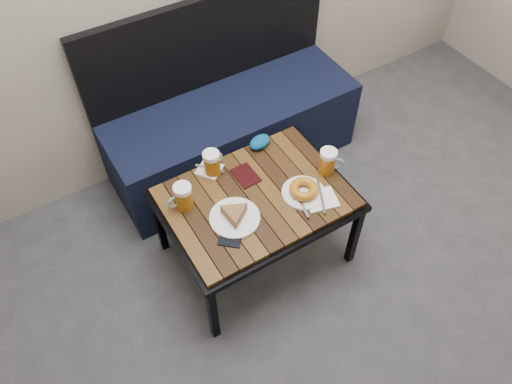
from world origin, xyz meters
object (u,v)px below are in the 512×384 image
plate_bagel (304,191)px  passport_navy (232,234)px  knit_pouch (260,142)px  beer_mug_left (183,197)px  cafe_table (256,202)px  passport_burgundy (246,176)px  beer_mug_centre (212,163)px  beer_mug_right (328,161)px  plate_pie (235,216)px  bench (230,125)px

plate_bagel → passport_navy: plate_bagel is taller
passport_navy → knit_pouch: bearing=87.0°
beer_mug_left → plate_bagel: size_ratio=0.52×
cafe_table → passport_burgundy: (0.02, 0.13, 0.05)m
passport_burgundy → plate_bagel: bearing=-55.7°
beer_mug_centre → beer_mug_right: 0.53m
cafe_table → passport_burgundy: size_ratio=6.25×
passport_navy → passport_burgundy: bearing=90.7°
passport_burgundy → knit_pouch: size_ratio=1.15×
plate_pie → passport_navy: bearing=-129.4°
passport_navy → knit_pouch: knit_pouch is taller
beer_mug_centre → plate_pie: size_ratio=0.57×
passport_navy → bench: bearing=103.0°
cafe_table → plate_pie: 0.17m
plate_pie → beer_mug_right: bearing=2.3°
plate_pie → plate_bagel: size_ratio=0.89×
beer_mug_centre → passport_navy: bearing=-129.7°
knit_pouch → plate_bagel: bearing=-88.6°
beer_mug_right → passport_burgundy: size_ratio=0.95×
beer_mug_left → passport_navy: beer_mug_left is taller
cafe_table → knit_pouch: bearing=55.3°
cafe_table → beer_mug_right: 0.38m
beer_mug_right → knit_pouch: (-0.18, 0.30, -0.04)m
beer_mug_centre → passport_navy: beer_mug_centre is taller
bench → passport_burgundy: bearing=-111.3°
plate_bagel → beer_mug_left: bearing=156.0°
bench → passport_burgundy: (-0.20, -0.52, 0.20)m
beer_mug_right → beer_mug_centre: bearing=-176.1°
bench → plate_bagel: size_ratio=5.62×
passport_navy → plate_pie: bearing=92.1°
plate_pie → passport_burgundy: (0.17, 0.19, -0.02)m
plate_pie → passport_burgundy: bearing=48.7°
beer_mug_centre → plate_bagel: size_ratio=0.51×
beer_mug_left → passport_navy: bearing=116.7°
bench → plate_pie: bearing=-117.4°
passport_burgundy → passport_navy: bearing=-133.0°
beer_mug_left → plate_bagel: 0.54m
plate_bagel → knit_pouch: bearing=91.4°
beer_mug_left → passport_burgundy: (0.32, 0.01, -0.06)m
beer_mug_centre → plate_bagel: (0.29, -0.33, -0.04)m
bench → beer_mug_right: (0.14, -0.69, 0.26)m
beer_mug_right → beer_mug_left: bearing=-159.2°
plate_pie → plate_bagel: 0.34m
beer_mug_right → knit_pouch: bearing=155.3°
beer_mug_left → beer_mug_right: (0.66, -0.16, -0.00)m
beer_mug_right → knit_pouch: beer_mug_right is taller
cafe_table → bench: bearing=71.0°
bench → beer_mug_right: bench is taller
knit_pouch → passport_navy: bearing=-134.4°
knit_pouch → beer_mug_left: bearing=-163.3°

